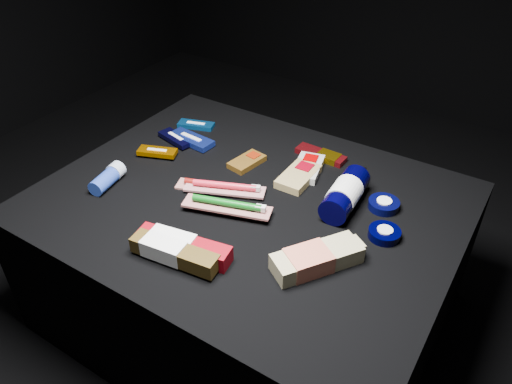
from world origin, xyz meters
The scene contains 20 objects.
ground centered at (0.00, 0.00, 0.00)m, with size 3.00×3.00×0.00m, color black.
cloth_table centered at (0.00, 0.00, 0.20)m, with size 0.98×0.78×0.40m, color black.
luna_bar_0 centered at (-0.33, 0.22, 0.41)m, with size 0.11×0.07×0.01m.
luna_bar_1 centered at (-0.28, 0.14, 0.41)m, with size 0.14×0.06×0.02m.
luna_bar_2 centered at (-0.32, 0.12, 0.41)m, with size 0.12×0.07×0.01m.
luna_bar_3 centered at (-0.32, 0.03, 0.41)m, with size 0.11×0.08×0.01m.
clif_bar_0 centered at (-0.09, 0.13, 0.41)m, with size 0.07×0.11×0.02m.
clif_bar_1 centered at (0.06, 0.19, 0.41)m, with size 0.09×0.14×0.02m.
clif_bar_2 centered at (0.06, 0.14, 0.41)m, with size 0.07×0.13×0.02m.
power_bar centered at (0.07, 0.26, 0.41)m, with size 0.14×0.05×0.02m.
lotion_bottle centered at (0.21, 0.10, 0.43)m, with size 0.08×0.22×0.07m.
cream_tin_upper centered at (0.29, 0.14, 0.41)m, with size 0.07×0.07×0.02m.
cream_tin_lower centered at (0.33, 0.04, 0.41)m, with size 0.07×0.07×0.02m.
bodywash_bottle centered at (0.24, -0.12, 0.42)m, with size 0.16×0.19×0.04m.
deodorant_stick centered at (-0.33, -0.14, 0.42)m, with size 0.06×0.11×0.04m.
toothbrush_pack_0 centered at (-0.09, -0.01, 0.41)m, with size 0.20×0.11×0.02m.
toothbrush_pack_1 centered at (-0.06, -0.01, 0.42)m, with size 0.20×0.12×0.02m.
toothbrush_pack_2 centered at (-0.01, -0.07, 0.42)m, with size 0.21×0.11×0.02m.
toothpaste_carton_red centered at (-0.02, -0.24, 0.42)m, with size 0.21×0.08×0.04m.
toothpaste_carton_green centered at (-0.02, -0.26, 0.42)m, with size 0.20×0.07×0.04m.
Camera 1 is at (0.54, -0.81, 1.12)m, focal length 35.00 mm.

